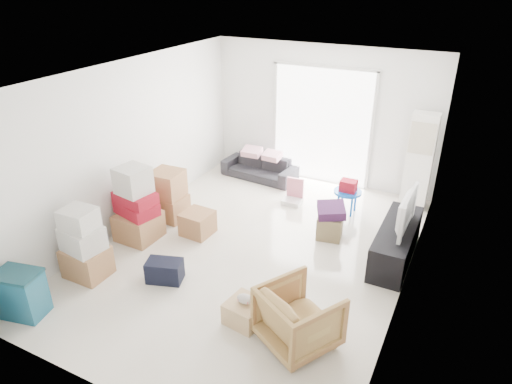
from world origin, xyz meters
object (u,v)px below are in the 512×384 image
object	(u,v)px
tv_console	(396,243)
armchair	(299,315)
wood_crate	(245,312)
storage_bins	(21,294)
kids_table	(348,190)
television	(399,223)
ac_tower	(419,161)
ottoman	(330,226)
sofa	(259,164)

from	to	relation	value
tv_console	armchair	distance (m)	2.35
tv_console	wood_crate	xyz separation A→B (m)	(-1.36, -2.22, -0.13)
storage_bins	kids_table	world-z (taller)	storage_bins
storage_bins	armchair	bearing A→B (deg)	18.59
armchair	television	bearing A→B (deg)	-76.11
armchair	wood_crate	bearing A→B (deg)	27.14
armchair	kids_table	world-z (taller)	armchair
ac_tower	storage_bins	distance (m)	6.51
ottoman	wood_crate	world-z (taller)	ottoman
television	ac_tower	bearing A→B (deg)	2.99
armchair	wood_crate	world-z (taller)	armchair
storage_bins	sofa	bearing A→B (deg)	81.19
ottoman	wood_crate	distance (m)	2.38
ottoman	television	bearing A→B (deg)	-7.27
kids_table	wood_crate	xyz separation A→B (m)	(-0.30, -3.30, -0.30)
tv_console	wood_crate	distance (m)	2.61
ac_tower	tv_console	world-z (taller)	ac_tower
tv_console	sofa	size ratio (longest dim) A/B	1.04
tv_console	armchair	size ratio (longest dim) A/B	1.99
ottoman	tv_console	bearing A→B (deg)	-7.27
storage_bins	ottoman	distance (m)	4.49
ac_tower	television	size ratio (longest dim) A/B	1.81
sofa	ottoman	size ratio (longest dim) A/B	4.03
sofa	wood_crate	world-z (taller)	sofa
ac_tower	wood_crate	xyz separation A→B (m)	(-1.31, -4.09, -0.73)
wood_crate	storage_bins	bearing A→B (deg)	-156.02
ottoman	kids_table	world-z (taller)	kids_table
ac_tower	wood_crate	size ratio (longest dim) A/B	4.09
ac_tower	television	world-z (taller)	ac_tower
storage_bins	ac_tower	bearing A→B (deg)	53.57
television	storage_bins	world-z (taller)	television
sofa	storage_bins	bearing A→B (deg)	-93.92
television	armchair	distance (m)	2.36
television	storage_bins	xyz separation A→B (m)	(-3.90, -3.35, -0.29)
storage_bins	ottoman	bearing A→B (deg)	50.88
ac_tower	armchair	xyz separation A→B (m)	(-0.60, -4.12, -0.47)
tv_console	television	distance (m)	0.33
armchair	storage_bins	size ratio (longest dim) A/B	1.29
sofa	storage_bins	size ratio (longest dim) A/B	2.48
wood_crate	television	bearing A→B (deg)	58.47
ac_tower	armchair	bearing A→B (deg)	-98.26
ottoman	wood_crate	bearing A→B (deg)	-97.19
storage_bins	kids_table	bearing A→B (deg)	57.37
television	wood_crate	xyz separation A→B (m)	(-1.36, -2.22, -0.46)
ac_tower	television	bearing A→B (deg)	-88.47
tv_console	ottoman	world-z (taller)	tv_console
armchair	ottoman	size ratio (longest dim) A/B	2.10
ac_tower	sofa	xyz separation A→B (m)	(-3.06, -0.15, -0.57)
armchair	ac_tower	bearing A→B (deg)	-68.33
sofa	kids_table	size ratio (longest dim) A/B	2.50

